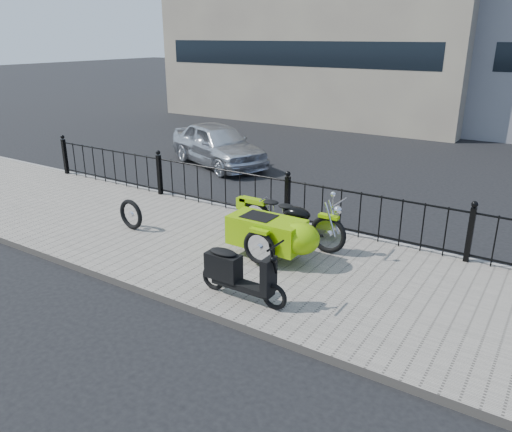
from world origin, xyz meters
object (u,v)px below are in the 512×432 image
Objects in this scene: motorcycle_sidecar at (280,231)px; scooter at (237,273)px; sedan_car at (218,144)px; spare_tire at (131,214)px.

motorcycle_sidecar is 1.56× the size of scooter.
sedan_car reaches higher than scooter.
motorcycle_sidecar is at bearing 97.11° from scooter.
spare_tire is (-3.12, -0.45, -0.17)m from motorcycle_sidecar.
motorcycle_sidecar is 3.15m from spare_tire.
sedan_car is at bearing 109.73° from spare_tire.
sedan_car reaches higher than spare_tire.
scooter is 2.40× the size of spare_tire.
scooter reaches higher than spare_tire.
motorcycle_sidecar reaches higher than spare_tire.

